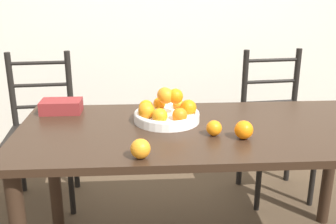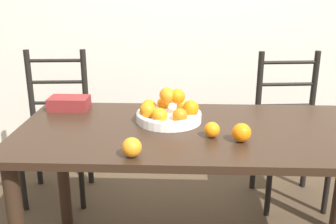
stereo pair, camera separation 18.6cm
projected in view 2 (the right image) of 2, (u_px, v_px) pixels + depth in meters
The scene contains 9 objects.
wall_back at pixel (198, 1), 3.10m from camera, with size 8.00×0.06×2.60m.
dining_table at pixel (205, 148), 1.91m from camera, with size 1.80×0.81×0.77m.
fruit_bowl at pixel (169, 112), 1.96m from camera, with size 0.33×0.33×0.17m.
orange_loose_0 at pixel (242, 133), 1.71m from camera, with size 0.08×0.08×0.08m.
orange_loose_1 at pixel (212, 130), 1.76m from camera, with size 0.07×0.07×0.07m.
orange_loose_2 at pixel (132, 147), 1.56m from camera, with size 0.08×0.08×0.08m.
chair_left at pixel (56, 129), 2.69m from camera, with size 0.45×0.43×1.01m.
chair_right at pixel (290, 133), 2.63m from camera, with size 0.46×0.44×1.01m.
book_stack at pixel (69, 103), 2.16m from camera, with size 0.21×0.13×0.07m.
Camera 2 is at (-0.11, -1.76, 1.43)m, focal length 42.00 mm.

